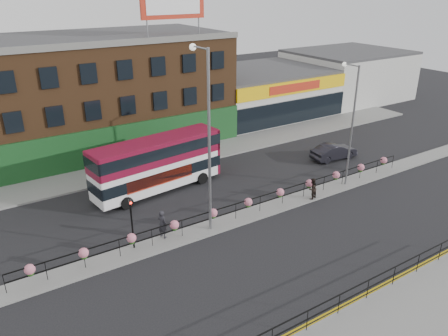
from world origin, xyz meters
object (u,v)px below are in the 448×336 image
double_decker_bus (158,159)px  lamp_column_east (351,116)px  pedestrian_b (312,189)px  car (334,152)px  pedestrian_a (162,224)px  lamp_column_west (207,127)px

double_decker_bus → lamp_column_east: 14.62m
pedestrian_b → car: bearing=-157.6°
car → lamp_column_east: lamp_column_east is taller
car → lamp_column_east: 7.30m
pedestrian_a → lamp_column_west: bearing=-118.1°
pedestrian_b → lamp_column_west: lamp_column_west is taller
pedestrian_b → lamp_column_east: size_ratio=0.17×
car → pedestrian_b: (-7.28, -4.92, 0.23)m
pedestrian_a → pedestrian_b: (11.32, -1.09, -0.12)m
car → pedestrian_a: 19.00m
double_decker_bus → lamp_column_east: size_ratio=1.13×
car → pedestrian_a: (-18.61, -3.83, 0.35)m
lamp_column_west → lamp_column_east: 12.36m
pedestrian_b → lamp_column_east: (3.95, 0.65, 4.65)m
car → pedestrian_a: size_ratio=2.43×
car → pedestrian_a: pedestrian_a is taller
double_decker_bus → car: size_ratio=2.34×
car → lamp_column_west: lamp_column_west is taller
double_decker_bus → pedestrian_b: double_decker_bus is taller
double_decker_bus → pedestrian_b: (8.57, -7.54, -1.58)m
pedestrian_a → lamp_column_east: (15.27, -0.45, 4.53)m
car → lamp_column_east: (-3.34, -4.28, 4.88)m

